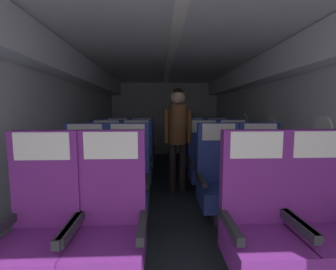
{
  "coord_description": "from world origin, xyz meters",
  "views": [
    {
      "loc": [
        -0.18,
        -0.09,
        1.3
      ],
      "look_at": [
        -0.02,
        3.94,
        0.86
      ],
      "focal_mm": 23.79,
      "sensor_mm": 36.0,
      "label": 1
    }
  ],
  "objects_px": {
    "seat_b_left_aisle": "(128,183)",
    "seat_c_right_window": "(204,162)",
    "seat_c_right_aisle": "(233,162)",
    "seat_c_left_window": "(106,163)",
    "seat_c_left_aisle": "(136,163)",
    "seat_a_left_aisle": "(110,226)",
    "flight_attendant": "(178,128)",
    "seat_d_left_window": "(117,152)",
    "seat_a_left_window": "(40,229)",
    "seat_a_right_aisle": "(322,223)",
    "seat_d_left_aisle": "(142,151)",
    "seat_d_right_window": "(194,151)",
    "seat_a_right_window": "(259,225)",
    "seat_b_left_window": "(84,183)",
    "seat_b_right_aisle": "(261,181)",
    "seat_d_right_aisle": "(218,151)",
    "seat_b_right_window": "(219,181)"
  },
  "relations": [
    {
      "from": "seat_a_right_window",
      "to": "seat_b_right_window",
      "type": "xyz_separation_m",
      "value": [
        -0.01,
        1.01,
        0.0
      ]
    },
    {
      "from": "seat_a_left_window",
      "to": "seat_a_right_aisle",
      "type": "height_order",
      "value": "same"
    },
    {
      "from": "seat_a_right_aisle",
      "to": "seat_c_left_window",
      "type": "xyz_separation_m",
      "value": [
        -2.04,
        1.96,
        0.0
      ]
    },
    {
      "from": "seat_d_right_aisle",
      "to": "seat_d_left_window",
      "type": "bearing_deg",
      "value": 179.78
    },
    {
      "from": "seat_b_left_window",
      "to": "seat_d_left_window",
      "type": "xyz_separation_m",
      "value": [
        0.01,
        1.97,
        0.0
      ]
    },
    {
      "from": "seat_a_left_aisle",
      "to": "seat_c_right_aisle",
      "type": "relative_size",
      "value": 1.0
    },
    {
      "from": "seat_a_left_window",
      "to": "seat_c_right_aisle",
      "type": "relative_size",
      "value": 1.0
    },
    {
      "from": "seat_c_right_aisle",
      "to": "seat_d_right_window",
      "type": "bearing_deg",
      "value": 116.46
    },
    {
      "from": "seat_c_left_aisle",
      "to": "seat_d_left_window",
      "type": "bearing_deg",
      "value": 116.39
    },
    {
      "from": "seat_b_left_aisle",
      "to": "flight_attendant",
      "type": "distance_m",
      "value": 1.3
    },
    {
      "from": "seat_d_left_window",
      "to": "seat_c_left_window",
      "type": "bearing_deg",
      "value": -89.78
    },
    {
      "from": "seat_b_left_aisle",
      "to": "seat_c_right_window",
      "type": "bearing_deg",
      "value": 42.13
    },
    {
      "from": "seat_c_right_window",
      "to": "seat_d_right_aisle",
      "type": "xyz_separation_m",
      "value": [
        0.48,
        0.97,
        0.0
      ]
    },
    {
      "from": "seat_c_left_window",
      "to": "seat_d_right_aisle",
      "type": "height_order",
      "value": "same"
    },
    {
      "from": "seat_a_right_window",
      "to": "seat_b_left_window",
      "type": "bearing_deg",
      "value": 147.97
    },
    {
      "from": "flight_attendant",
      "to": "seat_c_right_aisle",
      "type": "bearing_deg",
      "value": -22.28
    },
    {
      "from": "seat_b_left_window",
      "to": "seat_c_left_window",
      "type": "height_order",
      "value": "same"
    },
    {
      "from": "seat_a_left_window",
      "to": "seat_a_right_aisle",
      "type": "bearing_deg",
      "value": -0.0
    },
    {
      "from": "seat_b_left_aisle",
      "to": "seat_d_left_aisle",
      "type": "xyz_separation_m",
      "value": [
        0.01,
        1.98,
        0.0
      ]
    },
    {
      "from": "seat_c_left_window",
      "to": "seat_d_right_window",
      "type": "height_order",
      "value": "same"
    },
    {
      "from": "seat_b_left_aisle",
      "to": "seat_c_left_window",
      "type": "xyz_separation_m",
      "value": [
        -0.47,
        0.98,
        0.0
      ]
    },
    {
      "from": "seat_b_left_aisle",
      "to": "seat_c_right_aisle",
      "type": "bearing_deg",
      "value": 32.2
    },
    {
      "from": "seat_b_left_window",
      "to": "seat_d_right_window",
      "type": "bearing_deg",
      "value": 51.33
    },
    {
      "from": "seat_a_right_aisle",
      "to": "seat_b_left_aisle",
      "type": "distance_m",
      "value": 1.85
    },
    {
      "from": "seat_b_left_aisle",
      "to": "seat_c_right_aisle",
      "type": "distance_m",
      "value": 1.85
    },
    {
      "from": "seat_c_left_window",
      "to": "seat_d_right_aisle",
      "type": "distance_m",
      "value": 2.26
    },
    {
      "from": "seat_c_left_aisle",
      "to": "seat_d_left_window",
      "type": "relative_size",
      "value": 1.0
    },
    {
      "from": "seat_a_right_window",
      "to": "seat_c_right_aisle",
      "type": "distance_m",
      "value": 2.04
    },
    {
      "from": "seat_a_left_aisle",
      "to": "seat_c_left_window",
      "type": "height_order",
      "value": "same"
    },
    {
      "from": "seat_c_right_window",
      "to": "flight_attendant",
      "type": "height_order",
      "value": "flight_attendant"
    },
    {
      "from": "seat_a_left_aisle",
      "to": "seat_c_right_window",
      "type": "height_order",
      "value": "same"
    },
    {
      "from": "seat_b_left_window",
      "to": "seat_d_right_aisle",
      "type": "bearing_deg",
      "value": 43.58
    },
    {
      "from": "seat_b_left_aisle",
      "to": "seat_c_right_window",
      "type": "xyz_separation_m",
      "value": [
        1.09,
        0.98,
        0.0
      ]
    },
    {
      "from": "seat_c_left_aisle",
      "to": "seat_d_right_window",
      "type": "relative_size",
      "value": 1.0
    },
    {
      "from": "seat_c_left_window",
      "to": "seat_c_left_aisle",
      "type": "distance_m",
      "value": 0.47
    },
    {
      "from": "seat_a_left_window",
      "to": "seat_d_left_aisle",
      "type": "bearing_deg",
      "value": 80.76
    },
    {
      "from": "seat_b_left_window",
      "to": "seat_b_left_aisle",
      "type": "xyz_separation_m",
      "value": [
        0.49,
        0.01,
        0.0
      ]
    },
    {
      "from": "seat_a_left_window",
      "to": "seat_d_right_aisle",
      "type": "bearing_deg",
      "value": 55.2
    },
    {
      "from": "seat_b_right_window",
      "to": "seat_d_right_window",
      "type": "bearing_deg",
      "value": 89.69
    },
    {
      "from": "seat_a_right_aisle",
      "to": "seat_c_left_aisle",
      "type": "height_order",
      "value": "same"
    },
    {
      "from": "seat_d_left_window",
      "to": "seat_d_left_aisle",
      "type": "distance_m",
      "value": 0.49
    },
    {
      "from": "seat_b_right_window",
      "to": "seat_d_right_aisle",
      "type": "bearing_deg",
      "value": 75.63
    },
    {
      "from": "seat_a_right_window",
      "to": "flight_attendant",
      "type": "bearing_deg",
      "value": 102.17
    },
    {
      "from": "seat_a_right_window",
      "to": "seat_b_left_aisle",
      "type": "xyz_separation_m",
      "value": [
        -1.08,
        0.99,
        0.0
      ]
    },
    {
      "from": "seat_c_right_aisle",
      "to": "seat_a_left_aisle",
      "type": "bearing_deg",
      "value": -128.46
    },
    {
      "from": "seat_c_right_aisle",
      "to": "seat_c_right_window",
      "type": "distance_m",
      "value": 0.48
    },
    {
      "from": "seat_b_right_aisle",
      "to": "seat_d_right_aisle",
      "type": "xyz_separation_m",
      "value": [
        -0.01,
        1.94,
        0.0
      ]
    },
    {
      "from": "seat_b_left_aisle",
      "to": "seat_c_right_window",
      "type": "distance_m",
      "value": 1.47
    },
    {
      "from": "seat_a_left_window",
      "to": "seat_d_left_aisle",
      "type": "distance_m",
      "value": 3.0
    },
    {
      "from": "seat_c_left_aisle",
      "to": "seat_d_left_aisle",
      "type": "height_order",
      "value": "same"
    }
  ]
}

